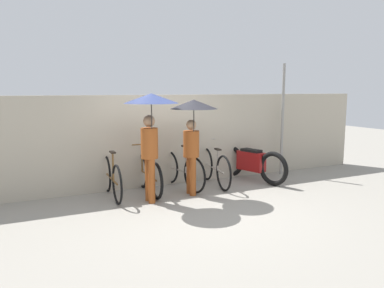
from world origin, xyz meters
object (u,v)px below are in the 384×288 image
at_px(parked_bicycle_3, 214,168).
at_px(motorcycle, 251,163).
at_px(pedestrian_center, 193,122).
at_px(parked_bicycle_1, 149,175).
at_px(parked_bicycle_2, 181,170).
at_px(parked_bicycle_0, 112,178).
at_px(pedestrian_leading, 151,118).

xyz_separation_m(parked_bicycle_3, motorcycle, (0.98, 0.01, 0.03)).
bearing_deg(pedestrian_center, parked_bicycle_1, -33.25).
height_order(parked_bicycle_2, motorcycle, parked_bicycle_2).
xyz_separation_m(parked_bicycle_1, pedestrian_center, (0.74, -0.56, 1.12)).
bearing_deg(parked_bicycle_3, motorcycle, -82.64).
distance_m(pedestrian_center, motorcycle, 2.15).
bearing_deg(parked_bicycle_0, pedestrian_leading, -138.15).
distance_m(parked_bicycle_3, pedestrian_leading, 2.21).
distance_m(parked_bicycle_0, pedestrian_leading, 1.52).
height_order(parked_bicycle_0, pedestrian_center, pedestrian_center).
xyz_separation_m(parked_bicycle_1, pedestrian_leading, (-0.18, -0.69, 1.23)).
height_order(parked_bicycle_0, motorcycle, parked_bicycle_0).
height_order(parked_bicycle_0, parked_bicycle_2, parked_bicycle_0).
distance_m(parked_bicycle_2, pedestrian_center, 1.28).
bearing_deg(pedestrian_leading, pedestrian_center, -173.00).
xyz_separation_m(pedestrian_center, motorcycle, (1.78, 0.56, -1.07)).
bearing_deg(pedestrian_center, pedestrian_leading, 11.78).
bearing_deg(parked_bicycle_1, motorcycle, -88.54).
relative_size(parked_bicycle_3, pedestrian_leading, 0.87).
bearing_deg(parked_bicycle_0, parked_bicycle_2, -85.17).
relative_size(parked_bicycle_2, pedestrian_leading, 0.85).
xyz_separation_m(parked_bicycle_2, pedestrian_leading, (-0.94, -0.78, 1.22)).
xyz_separation_m(parked_bicycle_0, pedestrian_leading, (0.59, -0.70, 1.21)).
bearing_deg(pedestrian_center, parked_bicycle_2, -88.51).
relative_size(parked_bicycle_2, parked_bicycle_3, 0.98).
xyz_separation_m(parked_bicycle_2, parked_bicycle_3, (0.77, -0.11, -0.00)).
height_order(pedestrian_leading, motorcycle, pedestrian_leading).
distance_m(parked_bicycle_0, parked_bicycle_2, 1.54).
xyz_separation_m(parked_bicycle_0, pedestrian_center, (1.51, -0.57, 1.10)).
bearing_deg(parked_bicycle_2, parked_bicycle_0, 83.67).
distance_m(parked_bicycle_3, motorcycle, 0.98).
bearing_deg(parked_bicycle_0, motorcycle, -88.57).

